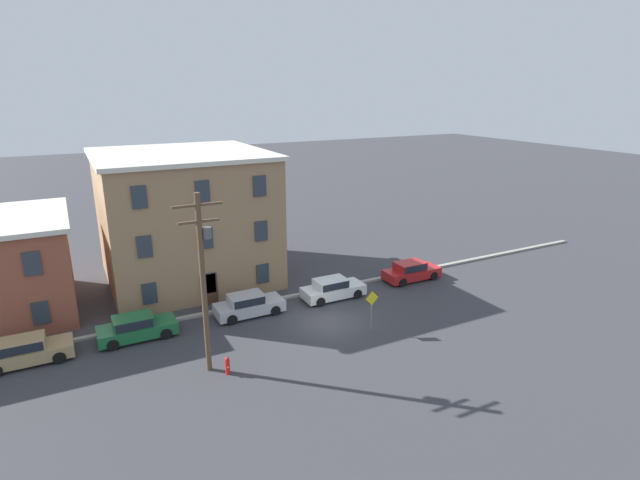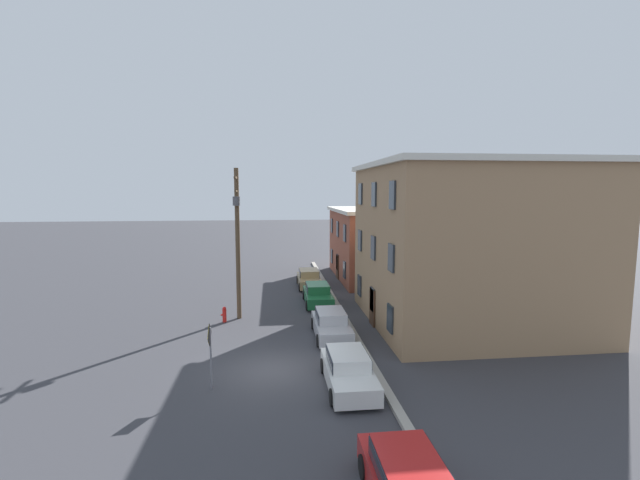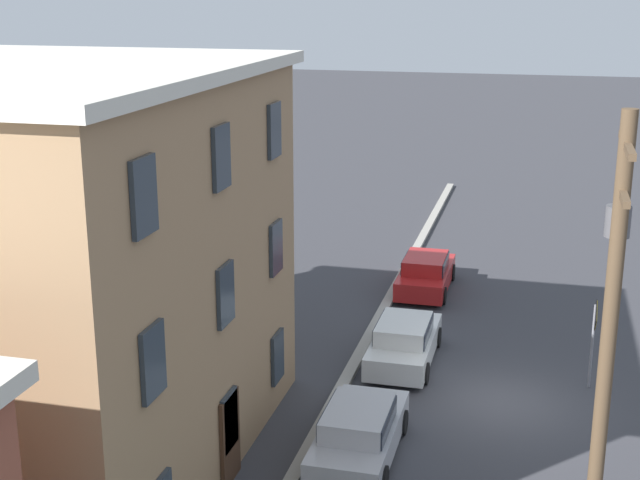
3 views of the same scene
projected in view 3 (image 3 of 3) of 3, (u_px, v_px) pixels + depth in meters
ground_plane at (500, 401)px, 25.22m from camera, size 200.00×200.00×0.00m
kerb_strip at (345, 382)px, 26.27m from camera, size 56.00×0.36×0.16m
car_silver at (359, 431)px, 21.96m from camera, size 4.40×1.92×1.43m
car_white at (404, 340)px, 27.61m from camera, size 4.40×1.92×1.43m
car_red at (426, 272)px, 34.20m from camera, size 4.40×1.92×1.43m
caution_sign at (594, 329)px, 25.60m from camera, size 0.98×0.08×2.73m
utility_pole at (608, 341)px, 15.74m from camera, size 2.40×0.44×9.38m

